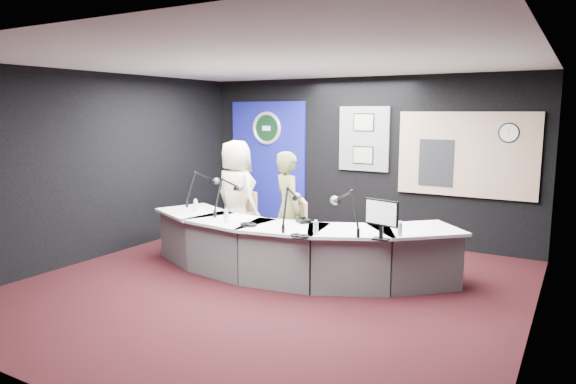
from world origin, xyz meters
The scene contains 33 objects.
ground centered at (0.00, 0.00, 0.00)m, with size 6.00×6.00×0.00m, color black.
ceiling centered at (0.00, 0.00, 2.80)m, with size 6.00×6.00×0.02m, color silver.
wall_back centered at (0.00, 3.00, 1.40)m, with size 6.00×0.02×2.80m, color black.
wall_front centered at (0.00, -3.00, 1.40)m, with size 6.00×0.02×2.80m, color black.
wall_left centered at (-3.00, 0.00, 1.40)m, with size 0.02×6.00×2.80m, color black.
wall_right centered at (3.00, 0.00, 1.40)m, with size 0.02×6.00×2.80m, color black.
broadcast_desk centered at (-0.05, 0.55, 0.38)m, with size 4.50×1.90×0.75m, color silver, non-canonical shape.
backdrop_panel centered at (-1.90, 2.97, 1.25)m, with size 1.60×0.05×2.30m, color navy.
agency_seal centered at (-1.90, 2.93, 1.90)m, with size 0.63×0.63×0.07m, color silver.
seal_center centered at (-1.90, 2.94, 1.90)m, with size 0.48×0.48×0.01m, color black.
pinboard centered at (0.05, 2.97, 1.75)m, with size 0.90×0.04×1.10m, color slate.
framed_photo_upper centered at (0.05, 2.94, 2.03)m, with size 0.34×0.02×0.27m, color gray.
framed_photo_lower centered at (0.05, 2.94, 1.47)m, with size 0.34×0.02×0.27m, color gray.
booth_window_frame centered at (1.75, 2.97, 1.55)m, with size 2.12×0.06×1.32m, color tan.
booth_glow centered at (1.75, 2.96, 1.55)m, with size 2.00×0.02×1.20m, color beige.
equipment_rack centered at (1.30, 2.94, 1.40)m, with size 0.55×0.02×0.75m, color black.
wall_clock centered at (2.35, 2.94, 1.90)m, with size 0.28×0.28×0.01m, color white.
armchair_left centered at (-1.37, 1.18, 0.45)m, with size 0.51×0.51×0.90m, color tan, non-canonical shape.
armchair_right centered at (-0.25, 0.89, 0.52)m, with size 0.59×0.59×1.05m, color tan, non-canonical shape.
draped_jacket centered at (-1.49, 1.41, 0.62)m, with size 0.50×0.10×0.70m, color slate.
person_man centered at (-1.37, 1.18, 0.89)m, with size 0.87×0.56×1.77m, color beige.
person_woman centered at (-0.25, 0.89, 0.83)m, with size 0.61×0.40×1.66m, color brown.
computer_monitor centered at (1.39, 0.19, 1.07)m, with size 0.44×0.03×0.30m, color black.
desk_phone centered at (0.18, 0.56, 0.78)m, with size 0.19×0.15×0.05m, color black.
headphones_near centered at (0.52, -0.18, 0.77)m, with size 0.21×0.21×0.04m, color black.
headphones_far centered at (-0.34, 0.03, 0.77)m, with size 0.22×0.22×0.04m, color black.
paper_stack centered at (-1.64, 0.63, 0.75)m, with size 0.21×0.30×0.00m, color white.
notepad centered at (-0.68, 0.38, 0.75)m, with size 0.23×0.33×0.00m, color white.
boom_mic_a centered at (-1.86, 0.95, 1.05)m, with size 0.22×0.73×0.60m, color black, non-canonical shape.
boom_mic_b centered at (-1.06, 0.54, 1.05)m, with size 0.16×0.74×0.60m, color black, non-canonical shape.
boom_mic_c centered at (0.17, 0.23, 1.05)m, with size 0.26×0.72×0.60m, color black, non-canonical shape.
boom_mic_d centered at (0.87, 0.37, 1.05)m, with size 0.61×0.51×0.60m, color black, non-canonical shape.
water_bottles centered at (-0.04, 0.26, 0.84)m, with size 3.18×0.51×0.18m, color silver, non-canonical shape.
Camera 1 is at (3.34, -5.32, 2.21)m, focal length 32.00 mm.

